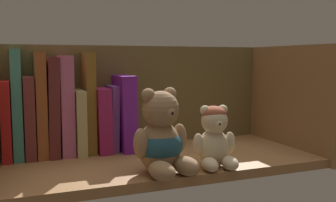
{
  "coord_description": "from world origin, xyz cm",
  "views": [
    {
      "loc": [
        -29.86,
        -79.9,
        24.12
      ],
      "look_at": [
        1.94,
        0.0,
        14.8
      ],
      "focal_mm": 41.26,
      "sensor_mm": 36.0,
      "label": 1
    }
  ],
  "objects_px": {
    "book_10": "(123,112)",
    "teddy_bear_smaller": "(215,138)",
    "book_3": "(40,104)",
    "book_7": "(88,102)",
    "book_0": "(6,120)",
    "book_8": "(100,119)",
    "book_6": "(78,121)",
    "book_5": "(65,105)",
    "book_9": "(111,118)",
    "teddy_bear_larger": "(161,140)",
    "book_1": "(17,104)",
    "book_2": "(29,117)",
    "book_4": "(52,106)"
  },
  "relations": [
    {
      "from": "book_4",
      "to": "book_9",
      "type": "bearing_deg",
      "value": 0.0
    },
    {
      "from": "book_0",
      "to": "book_3",
      "type": "bearing_deg",
      "value": 0.0
    },
    {
      "from": "book_6",
      "to": "book_2",
      "type": "bearing_deg",
      "value": 180.0
    },
    {
      "from": "book_8",
      "to": "teddy_bear_larger",
      "type": "height_order",
      "value": "teddy_bear_larger"
    },
    {
      "from": "book_9",
      "to": "teddy_bear_larger",
      "type": "xyz_separation_m",
      "value": [
        0.04,
        -0.23,
        -0.01
      ]
    },
    {
      "from": "book_7",
      "to": "teddy_bear_smaller",
      "type": "height_order",
      "value": "book_7"
    },
    {
      "from": "book_9",
      "to": "teddy_bear_larger",
      "type": "relative_size",
      "value": 0.95
    },
    {
      "from": "book_3",
      "to": "teddy_bear_smaller",
      "type": "relative_size",
      "value": 1.86
    },
    {
      "from": "book_5",
      "to": "teddy_bear_smaller",
      "type": "xyz_separation_m",
      "value": [
        0.27,
        -0.23,
        -0.05
      ]
    },
    {
      "from": "book_4",
      "to": "book_10",
      "type": "distance_m",
      "value": 0.17
    },
    {
      "from": "book_7",
      "to": "teddy_bear_larger",
      "type": "bearing_deg",
      "value": -66.63
    },
    {
      "from": "book_2",
      "to": "book_8",
      "type": "bearing_deg",
      "value": 0.0
    },
    {
      "from": "book_8",
      "to": "book_6",
      "type": "bearing_deg",
      "value": 180.0
    },
    {
      "from": "book_3",
      "to": "book_7",
      "type": "xyz_separation_m",
      "value": [
        0.11,
        0.0,
        0.0
      ]
    },
    {
      "from": "book_3",
      "to": "book_7",
      "type": "height_order",
      "value": "same"
    },
    {
      "from": "book_7",
      "to": "book_0",
      "type": "bearing_deg",
      "value": 180.0
    },
    {
      "from": "book_9",
      "to": "book_0",
      "type": "bearing_deg",
      "value": 180.0
    },
    {
      "from": "book_1",
      "to": "teddy_bear_larger",
      "type": "distance_m",
      "value": 0.35
    },
    {
      "from": "book_4",
      "to": "book_7",
      "type": "relative_size",
      "value": 0.95
    },
    {
      "from": "teddy_bear_larger",
      "to": "teddy_bear_smaller",
      "type": "bearing_deg",
      "value": -0.14
    },
    {
      "from": "book_5",
      "to": "book_10",
      "type": "distance_m",
      "value": 0.14
    },
    {
      "from": "book_0",
      "to": "book_1",
      "type": "height_order",
      "value": "book_1"
    },
    {
      "from": "book_0",
      "to": "book_8",
      "type": "bearing_deg",
      "value": 0.0
    },
    {
      "from": "book_7",
      "to": "book_9",
      "type": "bearing_deg",
      "value": 0.0
    },
    {
      "from": "book_3",
      "to": "book_10",
      "type": "distance_m",
      "value": 0.2
    },
    {
      "from": "book_1",
      "to": "book_9",
      "type": "height_order",
      "value": "book_1"
    },
    {
      "from": "teddy_bear_larger",
      "to": "teddy_bear_smaller",
      "type": "relative_size",
      "value": 1.31
    },
    {
      "from": "book_0",
      "to": "teddy_bear_smaller",
      "type": "distance_m",
      "value": 0.46
    },
    {
      "from": "book_0",
      "to": "book_5",
      "type": "relative_size",
      "value": 0.76
    },
    {
      "from": "book_5",
      "to": "book_6",
      "type": "distance_m",
      "value": 0.05
    },
    {
      "from": "book_8",
      "to": "book_9",
      "type": "relative_size",
      "value": 0.97
    },
    {
      "from": "book_0",
      "to": "book_10",
      "type": "distance_m",
      "value": 0.27
    },
    {
      "from": "book_2",
      "to": "book_4",
      "type": "bearing_deg",
      "value": 0.0
    },
    {
      "from": "book_5",
      "to": "book_2",
      "type": "bearing_deg",
      "value": 180.0
    },
    {
      "from": "book_0",
      "to": "book_6",
      "type": "distance_m",
      "value": 0.16
    },
    {
      "from": "book_6",
      "to": "book_4",
      "type": "bearing_deg",
      "value": 180.0
    },
    {
      "from": "book_0",
      "to": "book_5",
      "type": "distance_m",
      "value": 0.13
    },
    {
      "from": "book_10",
      "to": "book_9",
      "type": "bearing_deg",
      "value": 180.0
    },
    {
      "from": "book_7",
      "to": "book_2",
      "type": "bearing_deg",
      "value": 180.0
    },
    {
      "from": "book_1",
      "to": "book_2",
      "type": "relative_size",
      "value": 1.33
    },
    {
      "from": "book_5",
      "to": "book_6",
      "type": "height_order",
      "value": "book_5"
    },
    {
      "from": "book_10",
      "to": "teddy_bear_smaller",
      "type": "distance_m",
      "value": 0.27
    },
    {
      "from": "book_1",
      "to": "book_2",
      "type": "distance_m",
      "value": 0.04
    },
    {
      "from": "book_9",
      "to": "book_10",
      "type": "height_order",
      "value": "book_10"
    },
    {
      "from": "book_0",
      "to": "book_10",
      "type": "relative_size",
      "value": 0.96
    },
    {
      "from": "book_9",
      "to": "teddy_bear_larger",
      "type": "height_order",
      "value": "teddy_bear_larger"
    },
    {
      "from": "book_5",
      "to": "book_9",
      "type": "distance_m",
      "value": 0.11
    },
    {
      "from": "book_7",
      "to": "book_8",
      "type": "relative_size",
      "value": 1.55
    },
    {
      "from": "book_4",
      "to": "book_7",
      "type": "xyz_separation_m",
      "value": [
        0.08,
        0.0,
        0.01
      ]
    },
    {
      "from": "book_5",
      "to": "book_10",
      "type": "bearing_deg",
      "value": 0.0
    }
  ]
}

